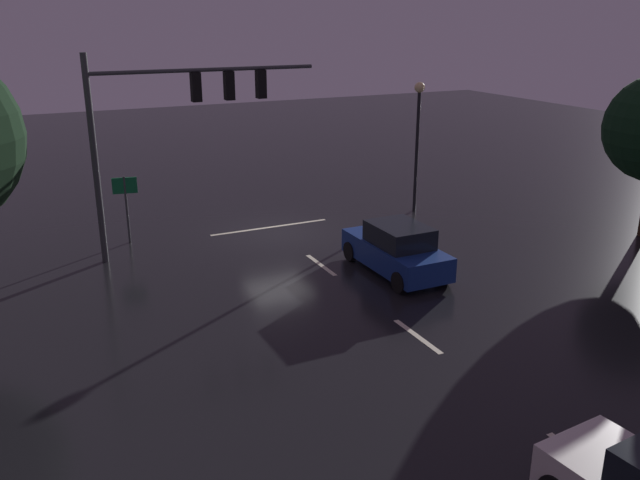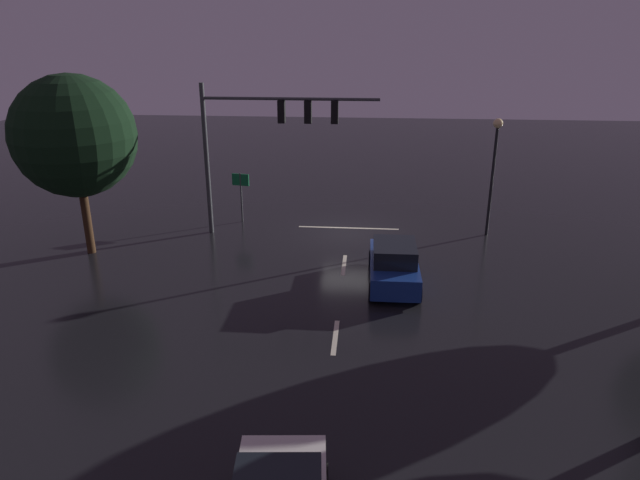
{
  "view_description": "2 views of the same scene",
  "coord_description": "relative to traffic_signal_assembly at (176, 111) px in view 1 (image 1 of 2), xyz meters",
  "views": [
    {
      "loc": [
        9.39,
        23.51,
        8.22
      ],
      "look_at": [
        1.04,
        6.09,
        1.7
      ],
      "focal_mm": 37.56,
      "sensor_mm": 36.0,
      "label": 1
    },
    {
      "loc": [
        -0.89,
        25.8,
        9.17
      ],
      "look_at": [
        0.82,
        6.19,
        1.9
      ],
      "focal_mm": 31.55,
      "sensor_mm": 36.0,
      "label": 2
    }
  ],
  "objects": [
    {
      "name": "ground_plane",
      "position": [
        -3.8,
        -0.38,
        -5.08
      ],
      "size": [
        80.0,
        80.0,
        0.0
      ],
      "primitive_type": "plane",
      "color": "black"
    },
    {
      "name": "traffic_signal_assembly",
      "position": [
        0.0,
        0.0,
        0.0
      ],
      "size": [
        8.1,
        0.47,
        7.09
      ],
      "color": "#383A3D",
      "rests_on": "ground_plane"
    },
    {
      "name": "lane_dash_far",
      "position": [
        -3.8,
        3.62,
        -5.08
      ],
      "size": [
        0.16,
        2.2,
        0.01
      ],
      "primitive_type": "cube",
      "rotation": [
        0.0,
        0.0,
        1.57
      ],
      "color": "beige",
      "rests_on": "ground_plane"
    },
    {
      "name": "lane_dash_mid",
      "position": [
        -3.8,
        9.62,
        -5.08
      ],
      "size": [
        0.16,
        2.2,
        0.01
      ],
      "primitive_type": "cube",
      "rotation": [
        0.0,
        0.0,
        1.57
      ],
      "color": "beige",
      "rests_on": "ground_plane"
    },
    {
      "name": "lane_dash_near",
      "position": [
        -3.8,
        15.62,
        -5.08
      ],
      "size": [
        0.16,
        2.2,
        0.01
      ],
      "primitive_type": "cube",
      "rotation": [
        0.0,
        0.0,
        1.57
      ],
      "color": "beige",
      "rests_on": "ground_plane"
    },
    {
      "name": "stop_bar",
      "position": [
        -3.8,
        -1.19,
        -5.08
      ],
      "size": [
        5.0,
        0.16,
        0.01
      ],
      "primitive_type": "cube",
      "color": "beige",
      "rests_on": "ground_plane"
    },
    {
      "name": "car_approaching",
      "position": [
        -5.79,
        5.29,
        -4.29
      ],
      "size": [
        1.92,
        4.38,
        1.7
      ],
      "color": "navy",
      "rests_on": "ground_plane"
    },
    {
      "name": "street_lamp_left_kerb",
      "position": [
        -10.47,
        -0.74,
        -1.24
      ],
      "size": [
        0.44,
        0.44,
        5.56
      ],
      "color": "black",
      "rests_on": "ground_plane"
    },
    {
      "name": "route_sign",
      "position": [
        1.71,
        -1.71,
        -3.22
      ],
      "size": [
        0.9,
        0.23,
        2.58
      ],
      "color": "#383A3D",
      "rests_on": "ground_plane"
    }
  ]
}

